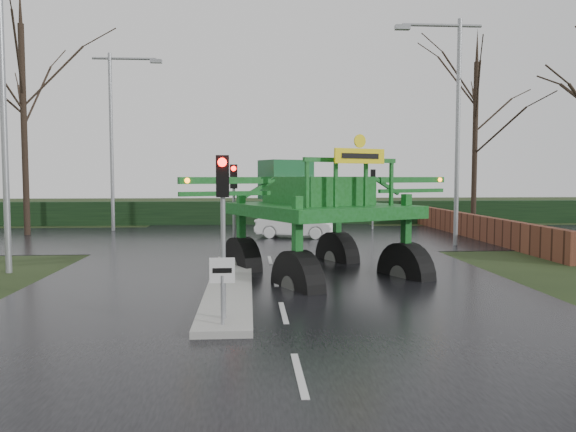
{
  "coord_description": "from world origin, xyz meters",
  "views": [
    {
      "loc": [
        -0.77,
        -12.49,
        3.09
      ],
      "look_at": [
        0.32,
        3.03,
        2.0
      ],
      "focal_mm": 35.0,
      "sensor_mm": 36.0,
      "label": 1
    }
  ],
  "objects": [
    {
      "name": "hedge_row",
      "position": [
        0.0,
        24.0,
        0.75
      ],
      "size": [
        44.0,
        0.9,
        1.5
      ],
      "primitive_type": "cube",
      "color": "black",
      "rests_on": "ground"
    },
    {
      "name": "traffic_signal_near",
      "position": [
        -1.3,
        -1.01,
        2.59
      ],
      "size": [
        0.26,
        0.33,
        3.52
      ],
      "color": "gray",
      "rests_on": "ground"
    },
    {
      "name": "traffic_signal_mid",
      "position": [
        -1.3,
        7.49,
        2.59
      ],
      "size": [
        0.26,
        0.33,
        3.52
      ],
      "color": "gray",
      "rests_on": "ground"
    },
    {
      "name": "street_light_right",
      "position": [
        8.19,
        12.0,
        5.99
      ],
      "size": [
        3.85,
        0.3,
        10.0
      ],
      "color": "gray",
      "rests_on": "ground"
    },
    {
      "name": "median_island",
      "position": [
        -1.3,
        3.0,
        0.09
      ],
      "size": [
        1.2,
        10.0,
        0.16
      ],
      "primitive_type": "cube",
      "color": "gray",
      "rests_on": "ground"
    },
    {
      "name": "tree_right_far",
      "position": [
        13.0,
        21.0,
        6.5
      ],
      "size": [
        7.0,
        7.0,
        12.05
      ],
      "color": "black",
      "rests_on": "ground"
    },
    {
      "name": "street_light_left_near",
      "position": [
        -8.19,
        6.0,
        5.99
      ],
      "size": [
        3.85,
        0.3,
        10.0
      ],
      "color": "gray",
      "rests_on": "ground"
    },
    {
      "name": "street_light_left_far",
      "position": [
        -8.19,
        20.0,
        5.99
      ],
      "size": [
        3.85,
        0.3,
        10.0
      ],
      "color": "gray",
      "rests_on": "ground"
    },
    {
      "name": "road_cross",
      "position": [
        0.0,
        16.0,
        0.01
      ],
      "size": [
        80.0,
        12.0,
        0.02
      ],
      "primitive_type": "cube",
      "color": "black",
      "rests_on": "ground"
    },
    {
      "name": "keep_left_sign",
      "position": [
        -1.3,
        -1.5,
        1.06
      ],
      "size": [
        0.5,
        0.07,
        1.35
      ],
      "color": "gray",
      "rests_on": "ground"
    },
    {
      "name": "ground",
      "position": [
        0.0,
        0.0,
        0.0
      ],
      "size": [
        140.0,
        140.0,
        0.0
      ],
      "primitive_type": "plane",
      "color": "black",
      "rests_on": "ground"
    },
    {
      "name": "road_main",
      "position": [
        0.0,
        10.0,
        0.0
      ],
      "size": [
        14.0,
        80.0,
        0.02
      ],
      "primitive_type": "cube",
      "color": "black",
      "rests_on": "ground"
    },
    {
      "name": "traffic_signal_far",
      "position": [
        6.5,
        20.01,
        2.59
      ],
      "size": [
        0.26,
        0.33,
        3.52
      ],
      "rotation": [
        0.0,
        0.0,
        3.14
      ],
      "color": "gray",
      "rests_on": "ground"
    },
    {
      "name": "tree_left_far",
      "position": [
        -12.5,
        18.0,
        7.15
      ],
      "size": [
        7.7,
        7.7,
        13.26
      ],
      "color": "black",
      "rests_on": "ground"
    },
    {
      "name": "white_sedan",
      "position": [
        1.55,
        15.66,
        0.0
      ],
      "size": [
        4.16,
        2.29,
        1.3
      ],
      "primitive_type": "imported",
      "rotation": [
        0.0,
        0.0,
        1.33
      ],
      "color": "white",
      "rests_on": "ground"
    },
    {
      "name": "brick_wall",
      "position": [
        10.5,
        16.0,
        0.6
      ],
      "size": [
        0.4,
        20.0,
        1.2
      ],
      "primitive_type": "cube",
      "color": "#592D1E",
      "rests_on": "ground"
    },
    {
      "name": "crop_sprayer",
      "position": [
        0.46,
        3.03,
        2.54
      ],
      "size": [
        8.82,
        7.27,
        5.37
      ],
      "rotation": [
        0.0,
        0.0,
        0.43
      ],
      "color": "black",
      "rests_on": "ground"
    }
  ]
}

